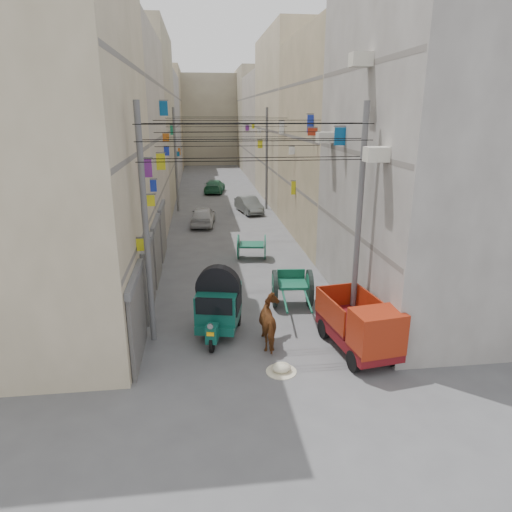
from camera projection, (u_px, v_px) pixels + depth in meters
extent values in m
plane|color=#4C4C4F|center=(286.00, 449.00, 10.82)|extent=(140.00, 140.00, 0.00)
cube|color=#C0AF91|center=(15.00, 147.00, 15.50)|extent=(8.00, 10.00, 13.00)
cube|color=slate|center=(139.00, 237.00, 16.95)|extent=(0.25, 9.80, 0.18)
cube|color=slate|center=(132.00, 155.00, 16.04)|extent=(0.25, 9.80, 0.18)
cube|color=slate|center=(125.00, 63.00, 15.14)|extent=(0.25, 9.80, 0.18)
cube|color=#ADA194|center=(89.00, 142.00, 26.06)|extent=(8.00, 12.00, 12.00)
cube|color=slate|center=(161.00, 190.00, 27.36)|extent=(0.25, 11.76, 0.18)
cube|color=slate|center=(158.00, 138.00, 26.45)|extent=(0.25, 11.76, 0.18)
cube|color=slate|center=(154.00, 83.00, 25.55)|extent=(0.25, 11.76, 0.18)
cube|color=tan|center=(123.00, 120.00, 38.06)|extent=(8.00, 14.00, 14.00)
cube|color=slate|center=(172.00, 166.00, 39.66)|extent=(0.25, 13.72, 0.18)
cube|color=slate|center=(170.00, 130.00, 38.76)|extent=(0.25, 13.72, 0.18)
cube|color=slate|center=(168.00, 92.00, 37.85)|extent=(0.25, 13.72, 0.18)
cube|color=#A49F99|center=(143.00, 128.00, 51.64)|extent=(8.00, 14.00, 11.80)
cube|color=slate|center=(179.00, 152.00, 52.91)|extent=(0.25, 13.72, 0.18)
cube|color=slate|center=(177.00, 125.00, 52.00)|extent=(0.25, 13.72, 0.18)
cube|color=slate|center=(176.00, 98.00, 51.10)|extent=(0.25, 13.72, 0.18)
cube|color=tan|center=(153.00, 119.00, 63.69)|extent=(8.00, 12.00, 13.50)
cube|color=slate|center=(182.00, 145.00, 65.21)|extent=(0.25, 11.76, 0.18)
cube|color=slate|center=(181.00, 123.00, 64.31)|extent=(0.25, 11.76, 0.18)
cube|color=slate|center=(180.00, 100.00, 63.40)|extent=(0.25, 11.76, 0.18)
cube|color=#A49F99|center=(457.00, 144.00, 17.36)|extent=(8.00, 10.00, 13.00)
cube|color=slate|center=(353.00, 231.00, 17.91)|extent=(0.25, 9.80, 0.18)
cube|color=slate|center=(358.00, 153.00, 17.00)|extent=(0.25, 9.80, 0.18)
cube|color=slate|center=(364.00, 66.00, 16.10)|extent=(0.25, 9.80, 0.18)
cube|color=tan|center=(359.00, 140.00, 27.92)|extent=(8.00, 12.00, 12.00)
cube|color=slate|center=(296.00, 187.00, 28.32)|extent=(0.25, 11.76, 0.18)
cube|color=slate|center=(297.00, 137.00, 27.41)|extent=(0.25, 11.76, 0.18)
cube|color=slate|center=(298.00, 84.00, 26.51)|extent=(0.25, 11.76, 0.18)
cube|color=#C0AF91|center=(310.00, 120.00, 39.92)|extent=(8.00, 14.00, 14.00)
cube|color=slate|center=(266.00, 164.00, 40.62)|extent=(0.25, 13.72, 0.18)
cube|color=slate|center=(266.00, 129.00, 39.71)|extent=(0.25, 13.72, 0.18)
cube|color=slate|center=(266.00, 93.00, 38.81)|extent=(0.25, 13.72, 0.18)
cube|color=#ADA194|center=(282.00, 128.00, 53.51)|extent=(8.00, 14.00, 11.80)
cube|color=slate|center=(249.00, 151.00, 53.87)|extent=(0.25, 13.72, 0.18)
cube|color=slate|center=(249.00, 125.00, 52.96)|extent=(0.25, 13.72, 0.18)
cube|color=slate|center=(249.00, 98.00, 52.06)|extent=(0.25, 13.72, 0.18)
cube|color=tan|center=(266.00, 119.00, 65.55)|extent=(8.00, 12.00, 13.50)
cube|color=slate|center=(239.00, 144.00, 66.17)|extent=(0.25, 11.76, 0.18)
cube|color=slate|center=(239.00, 123.00, 65.27)|extent=(0.25, 11.76, 0.18)
cube|color=slate|center=(239.00, 101.00, 64.36)|extent=(0.25, 11.76, 0.18)
cube|color=tan|center=(209.00, 120.00, 71.32)|extent=(22.00, 10.00, 13.00)
cube|color=#47464B|center=(138.00, 321.00, 14.51)|extent=(0.12, 3.00, 2.60)
cube|color=#58585A|center=(135.00, 278.00, 14.08)|extent=(0.18, 3.20, 0.25)
cube|color=#47464B|center=(149.00, 280.00, 18.02)|extent=(0.12, 3.00, 2.60)
cube|color=#58585A|center=(147.00, 245.00, 17.58)|extent=(0.18, 3.20, 0.25)
cube|color=#47464B|center=(157.00, 253.00, 21.52)|extent=(0.12, 3.00, 2.60)
cube|color=#58585A|center=(155.00, 223.00, 21.08)|extent=(0.18, 3.20, 0.25)
cube|color=#47464B|center=(163.00, 233.00, 25.11)|extent=(0.12, 3.00, 2.60)
cube|color=#58585A|center=(162.00, 207.00, 24.68)|extent=(0.18, 3.20, 0.25)
cube|color=white|center=(259.00, 131.00, 41.90)|extent=(0.38, 0.08, 0.41)
cube|color=#BE5F16|center=(179.00, 152.00, 48.66)|extent=(0.27, 0.08, 0.71)
cube|color=yellow|center=(143.00, 245.00, 15.45)|extent=(0.44, 0.08, 0.42)
cube|color=yellow|center=(161.00, 162.00, 23.77)|extent=(0.45, 0.08, 0.84)
cube|color=#67217A|center=(247.00, 128.00, 51.95)|extent=(0.41, 0.08, 0.59)
cube|color=yellow|center=(150.00, 201.00, 18.34)|extent=(0.38, 0.08, 0.44)
cube|color=yellow|center=(260.00, 144.00, 41.54)|extent=(0.43, 0.08, 0.72)
cube|color=yellow|center=(253.00, 126.00, 46.88)|extent=(0.28, 0.08, 0.44)
cube|color=#0C5089|center=(164.00, 108.00, 26.95)|extent=(0.48, 0.08, 0.84)
cube|color=#0C5089|center=(178.00, 154.00, 45.30)|extent=(0.31, 0.08, 0.44)
cube|color=white|center=(292.00, 151.00, 27.63)|extent=(0.35, 0.08, 0.45)
cube|color=white|center=(282.00, 128.00, 30.70)|extent=(0.34, 0.08, 0.79)
cube|color=#1930B2|center=(153.00, 186.00, 20.39)|extent=(0.28, 0.08, 0.52)
cube|color=#18865A|center=(172.00, 130.00, 36.51)|extent=(0.28, 0.08, 0.74)
cube|color=yellow|center=(293.00, 188.00, 27.82)|extent=(0.26, 0.08, 0.80)
cube|color=#1930B2|center=(340.00, 137.00, 18.12)|extent=(0.34, 0.08, 0.55)
cube|color=#67217A|center=(145.00, 168.00, 16.77)|extent=(0.47, 0.08, 0.67)
cube|color=#BE5F16|center=(166.00, 137.00, 28.54)|extent=(0.40, 0.08, 0.47)
cube|color=#1930B2|center=(167.00, 151.00, 29.30)|extent=(0.32, 0.08, 0.55)
cube|color=#A22A15|center=(312.00, 132.00, 22.24)|extent=(0.47, 0.08, 0.35)
cube|color=#1930B2|center=(310.00, 124.00, 22.93)|extent=(0.32, 0.08, 0.89)
cube|color=#0C5089|center=(340.00, 136.00, 18.02)|extent=(0.44, 0.08, 0.69)
cube|color=#A22A15|center=(134.00, 259.00, 15.12)|extent=(0.10, 3.20, 0.80)
cube|color=yellow|center=(157.00, 206.00, 23.64)|extent=(0.10, 3.20, 0.80)
cube|color=#A22A15|center=(170.00, 175.00, 35.00)|extent=(0.10, 3.20, 0.80)
cube|color=#67217A|center=(177.00, 160.00, 46.35)|extent=(0.10, 3.20, 0.80)
cube|color=#A22A15|center=(369.00, 250.00, 16.07)|extent=(0.10, 3.20, 0.80)
cube|color=white|center=(310.00, 202.00, 24.58)|extent=(0.10, 3.20, 0.80)
cube|color=#BE5F16|center=(274.00, 174.00, 35.94)|extent=(0.10, 3.20, 0.80)
cube|color=yellow|center=(256.00, 159.00, 47.30)|extent=(0.10, 3.20, 0.80)
cube|color=beige|center=(376.00, 154.00, 14.05)|extent=(0.70, 0.55, 0.45)
cube|color=beige|center=(325.00, 137.00, 19.67)|extent=(0.70, 0.55, 0.45)
cube|color=beige|center=(361.00, 60.00, 15.07)|extent=(0.70, 0.55, 0.45)
cylinder|color=#58585A|center=(146.00, 229.00, 14.87)|extent=(0.20, 0.20, 8.00)
cylinder|color=#58585A|center=(359.00, 223.00, 15.71)|extent=(0.20, 0.20, 8.00)
cylinder|color=#58585A|center=(176.00, 161.00, 35.69)|extent=(0.20, 0.20, 8.00)
cylinder|color=#58585A|center=(267.00, 160.00, 36.53)|extent=(0.20, 0.20, 8.00)
cylinder|color=black|center=(257.00, 161.00, 14.16)|extent=(7.40, 0.02, 0.02)
cylinder|color=black|center=(257.00, 141.00, 13.98)|extent=(7.40, 0.02, 0.02)
cylinder|color=black|center=(257.00, 124.00, 13.82)|extent=(7.40, 0.02, 0.02)
cylinder|color=black|center=(253.00, 158.00, 15.10)|extent=(7.40, 0.02, 0.02)
cylinder|color=black|center=(253.00, 139.00, 14.92)|extent=(7.40, 0.02, 0.02)
cylinder|color=black|center=(253.00, 123.00, 14.77)|extent=(7.40, 0.02, 0.02)
cylinder|color=black|center=(239.00, 146.00, 20.31)|extent=(7.40, 0.02, 0.02)
cylinder|color=black|center=(239.00, 132.00, 20.13)|extent=(7.40, 0.02, 0.02)
cylinder|color=black|center=(239.00, 120.00, 19.98)|extent=(7.40, 0.02, 0.02)
cylinder|color=black|center=(228.00, 137.00, 27.88)|extent=(7.40, 0.02, 0.02)
cylinder|color=black|center=(227.00, 127.00, 27.70)|extent=(7.40, 0.02, 0.02)
cylinder|color=black|center=(227.00, 118.00, 27.55)|extent=(7.40, 0.02, 0.02)
cylinder|color=black|center=(221.00, 132.00, 35.45)|extent=(7.40, 0.02, 0.02)
cylinder|color=black|center=(221.00, 124.00, 35.27)|extent=(7.40, 0.02, 0.02)
cylinder|color=black|center=(221.00, 117.00, 35.12)|extent=(7.40, 0.02, 0.02)
cylinder|color=black|center=(212.00, 344.00, 15.13)|extent=(0.26, 0.62, 0.61)
cylinder|color=black|center=(206.00, 316.00, 17.15)|extent=(0.26, 0.62, 0.61)
cylinder|color=black|center=(238.00, 318.00, 17.04)|extent=(0.26, 0.62, 0.61)
cube|color=#0D493D|center=(219.00, 319.00, 16.41)|extent=(1.77, 2.31, 0.31)
cube|color=#0D493D|center=(212.00, 333.00, 15.08)|extent=(0.48, 0.56, 0.60)
cylinder|color=silver|center=(210.00, 326.00, 14.72)|extent=(0.20, 0.10, 0.20)
cube|color=#FEB10E|center=(210.00, 334.00, 14.79)|extent=(0.24, 0.08, 0.13)
cube|color=#0D493D|center=(219.00, 303.00, 16.27)|extent=(1.78, 2.11, 1.03)
cube|color=black|center=(214.00, 306.00, 15.29)|extent=(1.24, 0.33, 0.60)
cube|color=black|center=(199.00, 299.00, 16.30)|extent=(0.32, 1.29, 0.71)
cube|color=black|center=(239.00, 301.00, 16.18)|extent=(0.32, 1.29, 0.71)
cube|color=white|center=(214.00, 329.00, 15.51)|extent=(1.34, 0.35, 0.07)
cylinder|color=black|center=(275.00, 288.00, 18.62)|extent=(0.31, 1.54, 1.53)
cylinder|color=#12503A|center=(275.00, 288.00, 18.62)|extent=(0.30, 1.21, 1.20)
cylinder|color=#58585A|center=(275.00, 288.00, 18.62)|extent=(0.26, 0.22, 0.20)
cylinder|color=black|center=(309.00, 288.00, 18.66)|extent=(0.31, 1.54, 1.53)
cylinder|color=#12503A|center=(309.00, 288.00, 18.66)|extent=(0.30, 1.21, 1.20)
cylinder|color=#58585A|center=(309.00, 288.00, 18.66)|extent=(0.26, 0.22, 0.20)
cylinder|color=#58585A|center=(292.00, 288.00, 18.64)|extent=(1.48, 0.23, 0.09)
cube|color=#12503A|center=(292.00, 284.00, 18.58)|extent=(1.26, 1.31, 0.11)
cube|color=#12503A|center=(291.00, 274.00, 19.03)|extent=(1.15, 0.20, 0.38)
cylinder|color=#12503A|center=(284.00, 299.00, 17.29)|extent=(0.31, 2.52, 0.08)
cylinder|color=#12503A|center=(307.00, 299.00, 17.31)|extent=(0.31, 2.52, 0.08)
cylinder|color=black|center=(354.00, 361.00, 13.99)|extent=(0.29, 0.71, 0.69)
cylinder|color=black|center=(324.00, 329.00, 16.09)|extent=(0.29, 0.71, 0.69)
cylinder|color=black|center=(393.00, 355.00, 14.33)|extent=(0.29, 0.71, 0.69)
cylinder|color=black|center=(358.00, 324.00, 16.43)|extent=(0.29, 0.71, 0.69)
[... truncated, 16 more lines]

